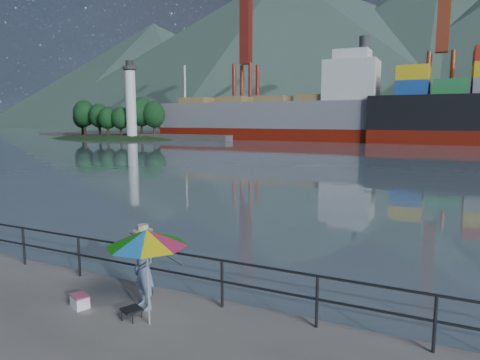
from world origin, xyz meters
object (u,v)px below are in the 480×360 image
Objects in this scene: fisherman at (144,270)px; cooler_bag at (80,302)px; beach_umbrella at (147,238)px; bulk_carrier at (281,117)px.

fisherman is 1.53m from cooler_bag.
fisherman reaches higher than cooler_bag.
bulk_carrier is (-24.35, 72.35, 2.50)m from beach_umbrella.
beach_umbrella reaches higher than cooler_bag.
bulk_carrier is at bearing 129.96° from cooler_bag.
fisherman is 0.03× the size of bulk_carrier.
cooler_bag is (-1.75, -0.04, -1.57)m from beach_umbrella.
cooler_bag is 0.01× the size of bulk_carrier.
cooler_bag is at bearing -135.21° from fisherman.
fisherman is 75.73m from bulk_carrier.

